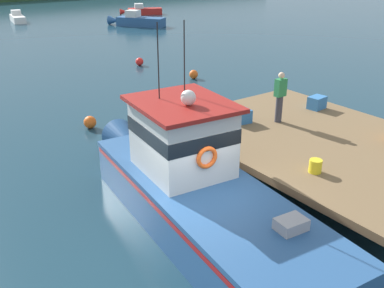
# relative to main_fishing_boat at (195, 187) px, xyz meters

# --- Properties ---
(ground_plane) EXTENTS (200.00, 200.00, 0.00)m
(ground_plane) POSITION_rel_main_fishing_boat_xyz_m (-0.26, -0.33, -1.01)
(ground_plane) COLOR #193847
(dock) EXTENTS (6.00, 9.00, 1.20)m
(dock) POSITION_rel_main_fishing_boat_xyz_m (4.54, -0.33, 0.07)
(dock) COLOR #4C3D2D
(dock) RESTS_ON ground
(main_fishing_boat) EXTENTS (3.34, 9.93, 4.80)m
(main_fishing_boat) POSITION_rel_main_fishing_boat_xyz_m (0.00, 0.00, 0.00)
(main_fishing_boat) COLOR #285184
(main_fishing_boat) RESTS_ON ground
(crate_single_far) EXTENTS (0.65, 0.51, 0.44)m
(crate_single_far) POSITION_rel_main_fishing_boat_xyz_m (6.59, 1.78, 0.41)
(crate_single_far) COLOR #3370B2
(crate_single_far) RESTS_ON dock
(crate_stack_near_edge) EXTENTS (0.66, 0.53, 0.43)m
(crate_stack_near_edge) POSITION_rel_main_fishing_boat_xyz_m (3.50, 2.29, 0.41)
(crate_stack_near_edge) COLOR #3370B2
(crate_stack_near_edge) RESTS_ON dock
(bait_bucket) EXTENTS (0.32, 0.32, 0.34)m
(bait_bucket) POSITION_rel_main_fishing_boat_xyz_m (2.65, -1.42, 0.36)
(bait_bucket) COLOR yellow
(bait_bucket) RESTS_ON dock
(deckhand_by_the_boat) EXTENTS (0.36, 0.22, 1.63)m
(deckhand_by_the_boat) POSITION_rel_main_fishing_boat_xyz_m (4.54, 1.65, 1.05)
(deckhand_by_the_boat) COLOR #383842
(deckhand_by_the_boat) RESTS_ON dock
(moored_boat_far_right) EXTENTS (1.53, 4.24, 1.06)m
(moored_boat_far_right) POSITION_rel_main_fishing_boat_xyz_m (6.73, 38.35, -0.64)
(moored_boat_far_right) COLOR white
(moored_boat_far_right) RESTS_ON ground
(moored_boat_far_left) EXTENTS (4.00, 5.11, 1.39)m
(moored_boat_far_left) POSITION_rel_main_fishing_boat_xyz_m (14.77, 29.02, -0.53)
(moored_boat_far_left) COLOR #285184
(moored_boat_far_left) RESTS_ON ground
(moored_boat_outer_mooring) EXTENTS (4.45, 2.76, 1.15)m
(moored_boat_outer_mooring) POSITION_rel_main_fishing_boat_xyz_m (19.23, 35.82, -0.61)
(moored_boat_outer_mooring) COLOR red
(moored_boat_outer_mooring) RESTS_ON ground
(mooring_buoy_inshore) EXTENTS (0.48, 0.48, 0.48)m
(mooring_buoy_inshore) POSITION_rel_main_fishing_boat_xyz_m (0.58, 7.61, -0.77)
(mooring_buoy_inshore) COLOR #EA5B19
(mooring_buoy_inshore) RESTS_ON ground
(mooring_buoy_outer) EXTENTS (0.47, 0.47, 0.47)m
(mooring_buoy_outer) POSITION_rel_main_fishing_boat_xyz_m (7.26, 15.46, -0.77)
(mooring_buoy_outer) COLOR red
(mooring_buoy_outer) RESTS_ON ground
(mooring_buoy_spare_mooring) EXTENTS (0.47, 0.47, 0.47)m
(mooring_buoy_spare_mooring) POSITION_rel_main_fishing_boat_xyz_m (8.09, 11.13, -0.77)
(mooring_buoy_spare_mooring) COLOR #EA5B19
(mooring_buoy_spare_mooring) RESTS_ON ground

